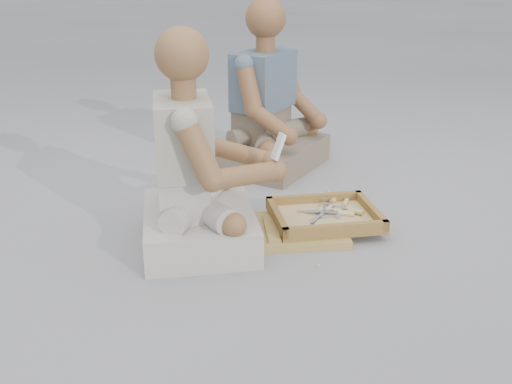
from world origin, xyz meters
name	(u,v)px	position (x,y,z in m)	size (l,w,h in m)	color
ground	(282,264)	(0.00, 0.00, 0.00)	(60.00, 60.00, 0.00)	gray
carved_panel	(284,231)	(0.13, 0.24, 0.02)	(0.54, 0.36, 0.04)	olive
tool_tray	(324,217)	(0.33, 0.22, 0.06)	(0.56, 0.49, 0.06)	brown
chisel_0	(320,211)	(0.35, 0.28, 0.06)	(0.16, 0.17, 0.02)	silver
chisel_1	(327,210)	(0.37, 0.26, 0.07)	(0.19, 0.13, 0.02)	silver
chisel_2	(344,204)	(0.49, 0.28, 0.07)	(0.17, 0.17, 0.02)	silver
chisel_3	(351,210)	(0.46, 0.20, 0.08)	(0.13, 0.20, 0.02)	silver
chisel_4	(332,211)	(0.40, 0.25, 0.06)	(0.21, 0.10, 0.02)	silver
chisel_5	(333,200)	(0.46, 0.34, 0.07)	(0.19, 0.15, 0.02)	silver
chisel_6	(322,198)	(0.42, 0.38, 0.07)	(0.10, 0.21, 0.02)	silver
chisel_7	(329,197)	(0.46, 0.38, 0.07)	(0.12, 0.20, 0.02)	silver
chisel_8	(352,213)	(0.46, 0.19, 0.06)	(0.22, 0.04, 0.02)	silver
chisel_9	(341,213)	(0.41, 0.20, 0.07)	(0.20, 0.13, 0.02)	silver
chisel_10	(342,214)	(0.41, 0.20, 0.07)	(0.18, 0.15, 0.02)	silver
wood_chip_0	(318,265)	(0.12, -0.08, 0.00)	(0.02, 0.01, 0.00)	tan
wood_chip_1	(390,234)	(0.57, 0.04, 0.00)	(0.02, 0.01, 0.00)	tan
wood_chip_2	(327,190)	(0.60, 0.61, 0.00)	(0.02, 0.01, 0.00)	tan
wood_chip_3	(288,219)	(0.23, 0.38, 0.00)	(0.02, 0.01, 0.00)	tan
wood_chip_4	(311,194)	(0.49, 0.61, 0.00)	(0.02, 0.01, 0.00)	tan
wood_chip_5	(265,221)	(0.12, 0.40, 0.00)	(0.02, 0.01, 0.00)	tan
wood_chip_6	(269,204)	(0.23, 0.58, 0.00)	(0.02, 0.01, 0.00)	tan
wood_chip_7	(290,234)	(0.16, 0.23, 0.00)	(0.02, 0.01, 0.00)	tan
wood_chip_8	(282,229)	(0.15, 0.29, 0.00)	(0.02, 0.01, 0.00)	tan
wood_chip_9	(284,230)	(0.15, 0.28, 0.00)	(0.02, 0.01, 0.00)	tan
wood_chip_10	(321,203)	(0.47, 0.47, 0.00)	(0.02, 0.01, 0.00)	tan
craftsman	(196,175)	(-0.24, 0.33, 0.31)	(0.68, 0.69, 0.92)	#BCB7AE
companion	(269,114)	(0.49, 1.11, 0.32)	(0.80, 0.76, 0.97)	#776956
mobile_phone	(279,146)	(0.07, 0.18, 0.44)	(0.05, 0.05, 0.11)	white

